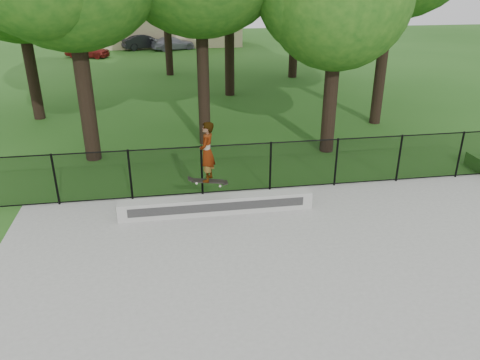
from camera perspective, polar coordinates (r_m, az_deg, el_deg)
The scene contains 9 objects.
ground at distance 9.20m, azimuth 11.96°, elevation -17.10°, with size 100.00×100.00×0.00m, color #235417.
concrete_slab at distance 9.18m, azimuth 11.98°, elevation -16.96°, with size 14.00×12.00×0.06m, color #959691.
grind_ledge at distance 12.51m, azimuth -2.86°, elevation -3.02°, with size 5.17×0.40×0.48m, color #ADAEA9.
car_a at distance 38.77m, azimuth -18.14°, elevation 14.82°, with size 1.34×3.30×1.13m, color maroon.
car_b at distance 42.01m, azimuth -11.60°, elevation 16.18°, with size 1.30×3.38×1.23m, color black.
car_c at distance 41.32m, azimuth -8.15°, elevation 16.18°, with size 1.49×3.37×1.06m, color gray.
skater_airborne at distance 11.71m, azimuth -4.04°, elevation 3.27°, with size 0.84×0.66×1.69m.
chainlink_fence at distance 13.63m, azimuth 3.73°, elevation 1.69°, with size 16.06×0.06×1.50m.
distant_building at distance 44.56m, azimuth -8.43°, elevation 18.83°, with size 12.40×6.40×4.30m.
Camera 1 is at (-2.87, -6.39, 5.97)m, focal length 35.00 mm.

